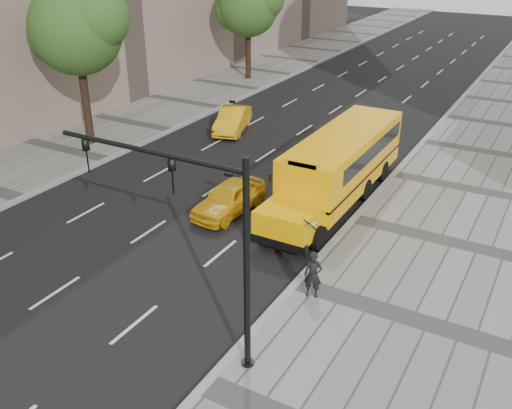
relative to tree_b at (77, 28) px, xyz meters
The scene contains 12 objects.
ground 12.38m from the tree_b, ahead, with size 140.00×140.00×0.00m, color black.
sidewalk_museum 23.37m from the tree_b, ahead, with size 12.00×140.00×0.15m, color gray.
sidewalk_far 6.65m from the tree_b, 111.27° to the right, with size 6.00×140.00×0.15m, color gray.
curb_museum 17.69m from the tree_b, ahead, with size 0.30×140.00×0.15m, color gray.
curb_far 7.05m from the tree_b, 32.32° to the right, with size 0.30×140.00×0.15m, color gray.
tree_b is the anchor object (origin of this frame).
tree_c 17.87m from the tree_b, 90.01° to the left, with size 5.37×4.77×8.19m.
school_bus 15.66m from the tree_b, ahead, with size 2.96×11.56×3.19m.
taxi_near 13.20m from the tree_b, 16.54° to the right, with size 1.64×4.07×1.39m, color gold.
taxi_far 10.17m from the tree_b, 47.31° to the left, with size 1.50×4.31×1.42m, color gold.
pedestrian 19.59m from the tree_b, 23.65° to the right, with size 0.60×0.39×1.64m, color black.
traffic_signal 19.51m from the tree_b, 36.32° to the right, with size 6.18×0.36×6.40m.
Camera 1 is at (12.97, -20.70, 11.25)m, focal length 40.00 mm.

